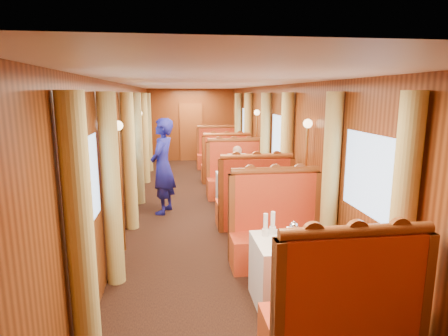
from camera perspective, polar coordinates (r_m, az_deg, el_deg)
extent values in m
cube|color=brown|center=(13.27, -5.01, 5.45)|extent=(0.80, 0.04, 2.00)
cube|color=white|center=(4.41, 11.69, -15.19)|extent=(1.05, 0.72, 0.75)
cube|color=#AC1813|center=(3.25, 19.09, -16.35)|extent=(1.30, 0.12, 0.80)
cylinder|color=brown|center=(3.07, 19.62, -9.03)|extent=(1.23, 0.10, 0.10)
cube|color=#AC1813|center=(5.29, 8.17, -12.21)|extent=(1.30, 0.55, 0.45)
cube|color=#AC1813|center=(5.28, 7.72, -5.06)|extent=(1.30, 0.12, 0.80)
cylinder|color=brown|center=(5.17, 7.85, -0.38)|extent=(1.23, 0.10, 0.10)
cube|color=white|center=(7.60, 2.96, -3.64)|extent=(1.05, 0.72, 0.75)
cube|color=#AC1813|center=(6.75, 4.45, -6.91)|extent=(1.30, 0.55, 0.45)
cube|color=#AC1813|center=(6.38, 4.94, -2.16)|extent=(1.30, 0.12, 0.80)
cylinder|color=brown|center=(6.29, 5.01, 1.74)|extent=(1.23, 0.10, 0.10)
cube|color=#AC1813|center=(8.54, 1.78, -3.00)|extent=(1.30, 0.55, 0.45)
cube|color=#AC1813|center=(8.62, 1.57, 1.38)|extent=(1.30, 0.12, 0.80)
cylinder|color=brown|center=(8.55, 1.58, 4.29)|extent=(1.23, 0.10, 0.10)
cube|color=white|center=(10.98, -0.41, 1.00)|extent=(1.05, 0.72, 0.75)
cube|color=#AC1813|center=(10.08, 0.28, -0.79)|extent=(1.30, 0.55, 0.45)
cube|color=#AC1813|center=(9.76, 0.46, 2.55)|extent=(1.30, 0.12, 0.80)
cylinder|color=brown|center=(9.70, 0.46, 5.11)|extent=(1.23, 0.10, 0.10)
cube|color=#AC1813|center=(11.93, -0.99, 1.09)|extent=(1.30, 0.55, 0.45)
cube|color=#AC1813|center=(12.05, -1.12, 4.20)|extent=(1.30, 0.12, 0.80)
cylinder|color=brown|center=(12.00, -1.13, 6.28)|extent=(1.23, 0.10, 0.10)
cube|color=silver|center=(4.18, 11.01, -10.96)|extent=(0.41, 0.36, 0.01)
cylinder|color=white|center=(4.23, 16.40, -10.94)|extent=(0.22, 0.22, 0.01)
cylinder|color=white|center=(4.28, 6.31, -9.76)|extent=(0.08, 0.08, 0.08)
cylinder|color=white|center=(4.23, 6.35, -8.09)|extent=(0.05, 0.05, 0.18)
cylinder|color=white|center=(4.36, 7.42, -9.40)|extent=(0.08, 0.08, 0.08)
cylinder|color=white|center=(4.31, 7.46, -7.75)|extent=(0.05, 0.05, 0.18)
cylinder|color=silver|center=(7.52, 3.00, -0.31)|extent=(0.06, 0.06, 0.14)
cylinder|color=silver|center=(10.90, -0.25, 3.30)|extent=(0.06, 0.06, 0.14)
cylinder|color=tan|center=(3.24, -21.02, -10.26)|extent=(0.22, 0.22, 2.35)
cylinder|color=tan|center=(4.70, -16.76, -3.37)|extent=(0.22, 0.22, 2.35)
cylinder|color=tan|center=(3.73, 25.49, -7.77)|extent=(0.22, 0.22, 2.35)
cylinder|color=tan|center=(5.05, 15.89, -2.32)|extent=(0.22, 0.22, 2.35)
cylinder|color=tan|center=(6.58, -14.20, 0.84)|extent=(0.22, 0.22, 2.35)
cylinder|color=tan|center=(8.11, -13.01, 2.81)|extent=(0.22, 0.22, 2.35)
cylinder|color=tan|center=(6.84, 9.44, 1.42)|extent=(0.22, 0.22, 2.35)
cylinder|color=tan|center=(8.32, 6.30, 3.23)|extent=(0.22, 0.22, 2.35)
cylinder|color=tan|center=(10.03, -12.03, 4.41)|extent=(0.22, 0.22, 2.35)
cylinder|color=tan|center=(11.58, -11.48, 5.31)|extent=(0.22, 0.22, 2.35)
cylinder|color=tan|center=(10.20, 3.67, 4.74)|extent=(0.22, 0.22, 2.35)
cylinder|color=tan|center=(11.72, 2.17, 5.60)|extent=(0.22, 0.22, 2.35)
cylinder|color=#BF8C3F|center=(5.69, -15.34, -3.38)|extent=(0.04, 0.04, 1.85)
sphere|color=#FFD18C|center=(5.54, -15.85, 6.23)|extent=(0.14, 0.14, 0.14)
cylinder|color=#BF8C3F|center=(5.99, 12.26, -2.51)|extent=(0.04, 0.04, 1.85)
sphere|color=#FFD18C|center=(5.84, 12.65, 6.63)|extent=(0.14, 0.14, 0.14)
cylinder|color=#BF8C3F|center=(9.11, -12.53, 2.13)|extent=(0.04, 0.04, 1.85)
sphere|color=#FFD18C|center=(9.01, -12.79, 8.14)|extent=(0.14, 0.14, 0.14)
cylinder|color=#BF8C3F|center=(9.30, 4.95, 2.54)|extent=(0.04, 0.04, 1.85)
sphere|color=#FFD18C|center=(9.20, 5.05, 8.43)|extent=(0.14, 0.14, 0.14)
imported|color=navy|center=(7.37, -9.31, 0.25)|extent=(0.64, 0.79, 1.87)
cube|color=beige|center=(8.23, 2.03, 0.21)|extent=(0.40, 0.24, 0.55)
sphere|color=tan|center=(8.17, 2.04, 2.69)|extent=(0.20, 0.20, 0.20)
cube|color=beige|center=(8.12, 2.22, -1.61)|extent=(0.36, 0.30, 0.14)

